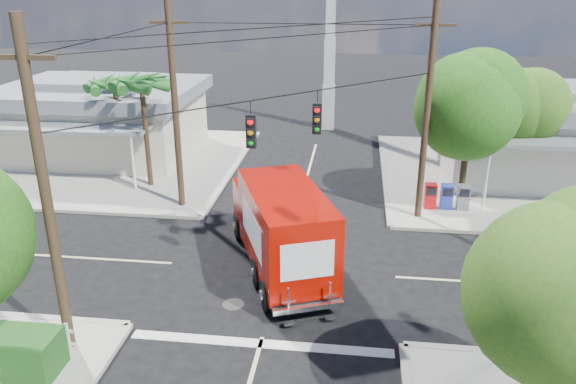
# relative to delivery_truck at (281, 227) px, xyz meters

# --- Properties ---
(ground) EXTENTS (120.00, 120.00, 0.00)m
(ground) POSITION_rel_delivery_truck_xyz_m (0.02, -0.16, -1.61)
(ground) COLOR black
(ground) RESTS_ON ground
(sidewalk_ne) EXTENTS (14.12, 14.12, 0.14)m
(sidewalk_ne) POSITION_rel_delivery_truck_xyz_m (10.90, 10.72, -1.54)
(sidewalk_ne) COLOR #9E998F
(sidewalk_ne) RESTS_ON ground
(sidewalk_nw) EXTENTS (14.12, 14.12, 0.14)m
(sidewalk_nw) POSITION_rel_delivery_truck_xyz_m (-10.86, 10.72, -1.54)
(sidewalk_nw) COLOR #9E998F
(sidewalk_nw) RESTS_ON ground
(road_markings) EXTENTS (32.00, 32.00, 0.01)m
(road_markings) POSITION_rel_delivery_truck_xyz_m (0.02, -1.63, -1.61)
(road_markings) COLOR beige
(road_markings) RESTS_ON ground
(building_ne) EXTENTS (11.80, 10.20, 4.50)m
(building_ne) POSITION_rel_delivery_truck_xyz_m (12.52, 11.80, 0.71)
(building_ne) COLOR beige
(building_ne) RESTS_ON sidewalk_ne
(building_nw) EXTENTS (10.80, 10.20, 4.30)m
(building_nw) POSITION_rel_delivery_truck_xyz_m (-11.98, 12.30, 0.61)
(building_nw) COLOR beige
(building_nw) RESTS_ON sidewalk_nw
(radio_tower) EXTENTS (0.80, 0.80, 17.00)m
(radio_tower) POSITION_rel_delivery_truck_xyz_m (0.52, 19.84, 4.03)
(radio_tower) COLOR silver
(radio_tower) RESTS_ON ground
(tree_ne_front) EXTENTS (4.21, 4.14, 6.66)m
(tree_ne_front) POSITION_rel_delivery_truck_xyz_m (7.23, 6.60, 3.15)
(tree_ne_front) COLOR #422D1C
(tree_ne_front) RESTS_ON sidewalk_ne
(tree_ne_back) EXTENTS (3.77, 3.66, 5.82)m
(tree_ne_back) POSITION_rel_delivery_truck_xyz_m (9.83, 8.80, 2.57)
(tree_ne_back) COLOR #422D1C
(tree_ne_back) RESTS_ON sidewalk_ne
(palm_nw_front) EXTENTS (3.01, 3.08, 5.59)m
(palm_nw_front) POSITION_rel_delivery_truck_xyz_m (-7.48, 7.34, 3.43)
(palm_nw_front) COLOR #422D1C
(palm_nw_front) RESTS_ON sidewalk_nw
(palm_nw_back) EXTENTS (3.01, 3.08, 5.19)m
(palm_nw_back) POSITION_rel_delivery_truck_xyz_m (-9.48, 8.84, 3.06)
(palm_nw_back) COLOR #422D1C
(palm_nw_back) RESTS_ON sidewalk_nw
(utility_poles) EXTENTS (12.00, 10.68, 9.00)m
(utility_poles) POSITION_rel_delivery_truck_xyz_m (-1.56, 1.44, 3.06)
(utility_poles) COLOR #473321
(utility_poles) RESTS_ON ground
(vending_boxes) EXTENTS (1.90, 0.50, 1.10)m
(vending_boxes) POSITION_rel_delivery_truck_xyz_m (6.52, 6.04, -0.92)
(vending_boxes) COLOR red
(vending_boxes) RESTS_ON sidewalk_ne
(delivery_truck) EXTENTS (4.66, 7.61, 3.18)m
(delivery_truck) POSITION_rel_delivery_truck_xyz_m (0.00, 0.00, 0.00)
(delivery_truck) COLOR black
(delivery_truck) RESTS_ON ground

